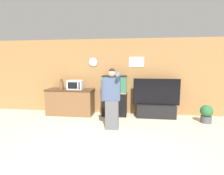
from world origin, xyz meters
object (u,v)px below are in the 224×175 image
(aquarium_on_stand, at_px, (115,96))
(potted_plant, at_px, (206,113))
(microwave, at_px, (76,85))
(knife_block, at_px, (62,85))
(counter_island, at_px, (71,102))
(person_standing, at_px, (112,98))
(tv_on_stand, at_px, (156,106))

(aquarium_on_stand, height_order, potted_plant, aquarium_on_stand)
(aquarium_on_stand, bearing_deg, potted_plant, -8.49)
(microwave, distance_m, knife_block, 0.50)
(counter_island, relative_size, person_standing, 0.98)
(microwave, distance_m, potted_plant, 4.19)
(aquarium_on_stand, xyz_separation_m, person_standing, (0.07, -1.29, 0.17))
(knife_block, distance_m, aquarium_on_stand, 1.86)
(tv_on_stand, bearing_deg, counter_island, -179.72)
(aquarium_on_stand, bearing_deg, knife_block, -176.57)
(knife_block, bearing_deg, counter_island, 4.53)
(counter_island, height_order, aquarium_on_stand, aquarium_on_stand)
(microwave, bearing_deg, knife_block, 178.46)
(microwave, height_order, potted_plant, microwave)
(tv_on_stand, distance_m, potted_plant, 1.47)
(aquarium_on_stand, xyz_separation_m, tv_on_stand, (1.37, -0.07, -0.31))
(microwave, relative_size, potted_plant, 0.96)
(aquarium_on_stand, bearing_deg, counter_island, -176.78)
(aquarium_on_stand, relative_size, person_standing, 0.83)
(knife_block, bearing_deg, tv_on_stand, 0.67)
(microwave, bearing_deg, person_standing, -40.17)
(microwave, distance_m, aquarium_on_stand, 1.37)
(aquarium_on_stand, distance_m, potted_plant, 2.85)
(knife_block, bearing_deg, aquarium_on_stand, 3.43)
(aquarium_on_stand, bearing_deg, tv_on_stand, -3.01)
(tv_on_stand, relative_size, potted_plant, 2.76)
(knife_block, distance_m, tv_on_stand, 3.26)
(aquarium_on_stand, relative_size, potted_plant, 2.53)
(microwave, height_order, tv_on_stand, tv_on_stand)
(knife_block, xyz_separation_m, tv_on_stand, (3.19, 0.04, -0.65))
(counter_island, height_order, tv_on_stand, tv_on_stand)
(microwave, bearing_deg, aquarium_on_stand, 5.32)
(tv_on_stand, height_order, person_standing, person_standing)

